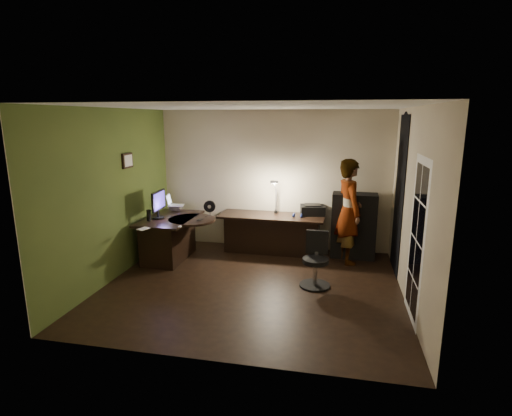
% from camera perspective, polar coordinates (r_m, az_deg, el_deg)
% --- Properties ---
extents(floor, '(4.50, 4.00, 0.01)m').
position_cam_1_polar(floor, '(6.31, -0.60, -11.10)').
color(floor, black).
rests_on(floor, ground).
extents(ceiling, '(4.50, 4.00, 0.01)m').
position_cam_1_polar(ceiling, '(5.77, -0.66, 14.32)').
color(ceiling, silver).
rests_on(ceiling, floor).
extents(wall_back, '(4.50, 0.01, 2.70)m').
position_cam_1_polar(wall_back, '(7.83, 2.49, 3.97)').
color(wall_back, '#B9AB8E').
rests_on(wall_back, floor).
extents(wall_front, '(4.50, 0.01, 2.70)m').
position_cam_1_polar(wall_front, '(4.02, -6.71, -4.70)').
color(wall_front, '#B9AB8E').
rests_on(wall_front, floor).
extents(wall_left, '(0.01, 4.00, 2.70)m').
position_cam_1_polar(wall_left, '(6.73, -19.74, 1.76)').
color(wall_left, '#B9AB8E').
rests_on(wall_left, floor).
extents(wall_right, '(0.01, 4.00, 2.70)m').
position_cam_1_polar(wall_right, '(5.86, 21.48, 0.05)').
color(wall_right, '#B9AB8E').
rests_on(wall_right, floor).
extents(green_wall_overlay, '(0.00, 4.00, 2.70)m').
position_cam_1_polar(green_wall_overlay, '(6.73, -19.63, 1.76)').
color(green_wall_overlay, '#445721').
rests_on(green_wall_overlay, floor).
extents(arched_doorway, '(0.01, 0.90, 2.60)m').
position_cam_1_polar(arched_doorway, '(6.98, 19.79, 1.70)').
color(arched_doorway, black).
rests_on(arched_doorway, floor).
extents(french_door, '(0.02, 0.92, 2.10)m').
position_cam_1_polar(french_door, '(5.40, 21.97, -4.31)').
color(french_door, white).
rests_on(french_door, floor).
extents(framed_picture, '(0.04, 0.30, 0.25)m').
position_cam_1_polar(framed_picture, '(7.03, -17.91, 6.46)').
color(framed_picture, black).
rests_on(framed_picture, wall_left).
extents(desk_left, '(0.86, 1.37, 0.79)m').
position_cam_1_polar(desk_left, '(7.47, -12.06, -4.28)').
color(desk_left, black).
rests_on(desk_left, floor).
extents(desk_right, '(2.00, 0.74, 0.74)m').
position_cam_1_polar(desk_right, '(7.66, 2.22, -3.74)').
color(desk_right, black).
rests_on(desk_right, floor).
extents(cabinet, '(0.81, 0.43, 1.20)m').
position_cam_1_polar(cabinet, '(7.59, 13.77, -2.45)').
color(cabinet, black).
rests_on(cabinet, floor).
extents(laptop_stand, '(0.22, 0.18, 0.09)m').
position_cam_1_polar(laptop_stand, '(7.88, -11.33, 0.07)').
color(laptop_stand, silver).
rests_on(laptop_stand, desk_left).
extents(laptop, '(0.36, 0.34, 0.21)m').
position_cam_1_polar(laptop, '(7.85, -11.38, 1.10)').
color(laptop, silver).
rests_on(laptop, laptop_stand).
extents(monitor, '(0.13, 0.54, 0.35)m').
position_cam_1_polar(monitor, '(7.30, -13.85, -0.00)').
color(monitor, black).
rests_on(monitor, desk_left).
extents(mouse, '(0.07, 0.10, 0.03)m').
position_cam_1_polar(mouse, '(6.60, -10.82, -2.64)').
color(mouse, silver).
rests_on(mouse, desk_left).
extents(phone, '(0.08, 0.14, 0.01)m').
position_cam_1_polar(phone, '(7.05, -8.00, -1.65)').
color(phone, black).
rests_on(phone, desk_left).
extents(pen, '(0.02, 0.14, 0.01)m').
position_cam_1_polar(pen, '(7.29, -7.03, -1.12)').
color(pen, black).
rests_on(pen, desk_left).
extents(speaker, '(0.09, 0.09, 0.20)m').
position_cam_1_polar(speaker, '(7.15, -15.08, -0.99)').
color(speaker, black).
rests_on(speaker, desk_left).
extents(notepad, '(0.19, 0.22, 0.01)m').
position_cam_1_polar(notepad, '(6.66, -15.80, -2.87)').
color(notepad, silver).
rests_on(notepad, desk_left).
extents(desk_fan, '(0.23, 0.15, 0.33)m').
position_cam_1_polar(desk_fan, '(7.35, -6.60, -0.19)').
color(desk_fan, black).
rests_on(desk_fan, desk_right).
extents(headphones, '(0.20, 0.13, 0.09)m').
position_cam_1_polar(headphones, '(7.44, 5.95, -1.01)').
color(headphones, navy).
rests_on(headphones, desk_right).
extents(printer, '(0.50, 0.42, 0.20)m').
position_cam_1_polar(printer, '(7.65, 8.08, -0.24)').
color(printer, black).
rests_on(printer, desk_right).
extents(desk_lamp, '(0.26, 0.37, 0.73)m').
position_cam_1_polar(desk_lamp, '(7.64, 2.89, 1.87)').
color(desk_lamp, black).
rests_on(desk_lamp, desk_right).
extents(office_chair, '(0.48, 0.48, 0.85)m').
position_cam_1_polar(office_chair, '(6.20, 8.51, -7.42)').
color(office_chair, black).
rests_on(office_chair, floor).
extents(person, '(0.65, 0.78, 1.86)m').
position_cam_1_polar(person, '(7.23, 13.11, -0.49)').
color(person, '#D8A88C').
rests_on(person, floor).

